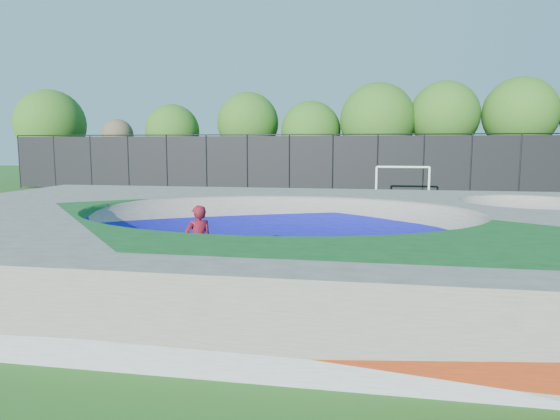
% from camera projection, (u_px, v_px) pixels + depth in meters
% --- Properties ---
extents(ground, '(120.00, 120.00, 0.00)m').
position_uv_depth(ground, '(278.00, 263.00, 13.82)').
color(ground, '#1F5417').
rests_on(ground, ground).
extents(skate_deck, '(22.00, 14.00, 1.50)m').
position_uv_depth(skate_deck, '(278.00, 237.00, 13.72)').
color(skate_deck, gray).
rests_on(skate_deck, ground).
extents(skater, '(0.79, 0.75, 1.83)m').
position_uv_depth(skater, '(199.00, 243.00, 12.04)').
color(skater, red).
rests_on(skater, ground).
extents(skateboard, '(0.78, 0.58, 0.05)m').
position_uv_depth(skateboard, '(199.00, 278.00, 12.15)').
color(skateboard, black).
rests_on(skateboard, ground).
extents(soccer_goal, '(3.12, 0.12, 2.06)m').
position_uv_depth(soccer_goal, '(403.00, 177.00, 29.09)').
color(soccer_goal, white).
rests_on(soccer_goal, ground).
extents(fence, '(48.09, 0.09, 4.04)m').
position_uv_depth(fence, '(333.00, 162.00, 34.06)').
color(fence, black).
rests_on(fence, ground).
extents(treeline, '(53.71, 6.95, 8.66)m').
position_uv_depth(treeline, '(372.00, 120.00, 37.88)').
color(treeline, '#4D3326').
rests_on(treeline, ground).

